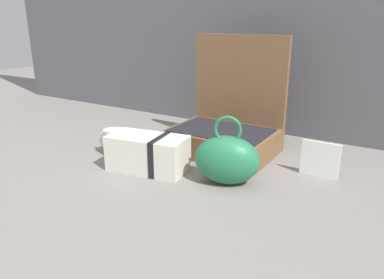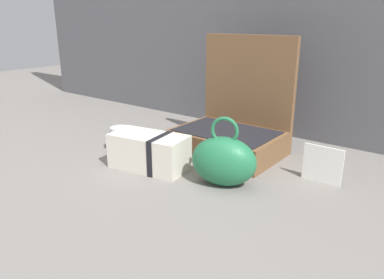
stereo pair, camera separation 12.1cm
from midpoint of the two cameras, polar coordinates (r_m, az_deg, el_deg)
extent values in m
plane|color=slate|center=(1.26, 3.38, -4.72)|extent=(6.00, 6.00, 0.00)
cube|color=brown|center=(1.40, 7.68, -0.55)|extent=(0.39, 0.26, 0.09)
cube|color=black|center=(1.38, 7.76, 1.29)|extent=(0.36, 0.24, 0.00)
cube|color=brown|center=(1.48, 10.81, 7.24)|extent=(0.39, 0.02, 0.44)
ellipsoid|color=#237247|center=(1.13, 8.00, -3.43)|extent=(0.23, 0.18, 0.15)
torus|color=#237247|center=(1.10, 8.22, 1.32)|extent=(0.09, 0.04, 0.09)
cube|color=silver|center=(1.26, -3.95, -1.92)|extent=(0.28, 0.17, 0.12)
cube|color=black|center=(1.23, -2.14, -2.27)|extent=(0.04, 0.14, 0.12)
cylinder|color=silver|center=(1.42, -8.69, -0.06)|extent=(0.07, 0.07, 0.10)
torus|color=silver|center=(1.45, -9.83, 0.26)|extent=(0.07, 0.01, 0.07)
cube|color=white|center=(1.24, 22.26, -3.67)|extent=(0.12, 0.01, 0.12)
camera|label=1|loc=(0.06, -87.14, 0.94)|focal=34.39mm
camera|label=2|loc=(0.06, 92.86, -0.94)|focal=34.39mm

